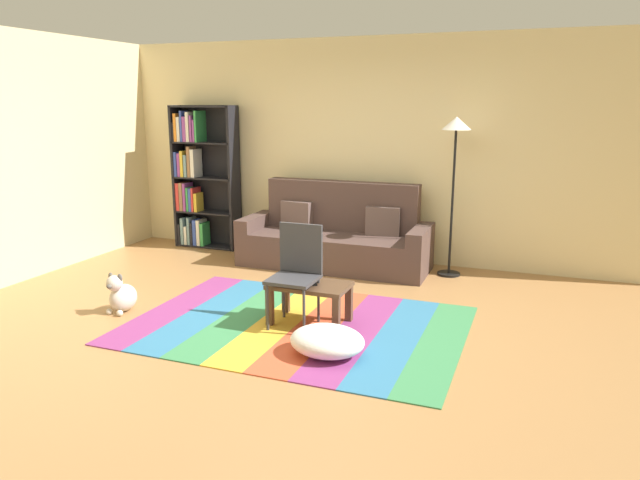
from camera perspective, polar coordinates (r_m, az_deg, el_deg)
ground_plane at (r=5.28m, az=-2.56°, el=-8.39°), size 14.00×14.00×0.00m
back_wall at (r=7.34m, az=5.36°, el=8.56°), size 6.80×0.10×2.70m
left_wall at (r=7.53m, az=-24.90°, el=7.52°), size 0.10×5.50×2.70m
rug at (r=5.30m, az=-2.23°, el=-8.21°), size 2.90×2.05×0.01m
couch at (r=7.09m, az=1.54°, el=0.15°), size 2.26×0.80×1.00m
bookshelf at (r=8.13m, az=-11.66°, el=5.82°), size 0.90×0.28×1.90m
coffee_table at (r=5.25m, az=-1.01°, el=-4.99°), size 0.70×0.43×0.37m
pouf at (r=4.66m, az=0.70°, el=-9.74°), size 0.59×0.49×0.23m
dog at (r=5.89m, az=-18.66°, el=-5.10°), size 0.22×0.35×0.40m
standing_lamp at (r=6.69m, az=12.97°, el=9.03°), size 0.32×0.32×1.78m
tv_remote at (r=5.21m, az=-0.65°, el=-4.14°), size 0.12×0.15×0.02m
folding_chair at (r=5.18m, az=-2.24°, el=-2.56°), size 0.40×0.40×0.90m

